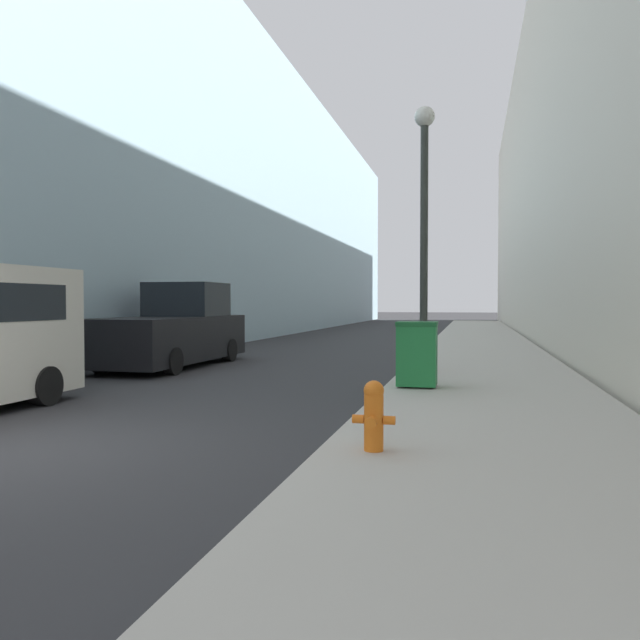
# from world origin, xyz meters

# --- Properties ---
(sidewalk_right) EXTENTS (3.76, 60.00, 0.14)m
(sidewalk_right) POSITION_xyz_m (5.51, 18.00, 0.07)
(sidewalk_right) COLOR #ADA89E
(sidewalk_right) RESTS_ON ground
(building_left_glass) EXTENTS (12.00, 60.00, 14.02)m
(building_left_glass) POSITION_xyz_m (-10.03, 26.00, 7.01)
(building_left_glass) COLOR #99B7C6
(building_left_glass) RESTS_ON ground
(fire_hydrant) EXTENTS (0.44, 0.33, 0.72)m
(fire_hydrant) POSITION_xyz_m (4.21, 0.64, 0.52)
(fire_hydrant) COLOR orange
(fire_hydrant) RESTS_ON sidewalk_right
(trash_bin) EXTENTS (0.71, 0.67, 1.18)m
(trash_bin) POSITION_xyz_m (4.22, 5.63, 0.75)
(trash_bin) COLOR #1E7538
(trash_bin) RESTS_ON sidewalk_right
(lamppost) EXTENTS (0.46, 0.46, 5.91)m
(lamppost) POSITION_xyz_m (4.11, 8.55, 3.60)
(lamppost) COLOR #2D332D
(lamppost) RESTS_ON sidewalk_right
(pickup_truck) EXTENTS (2.10, 5.52, 2.20)m
(pickup_truck) POSITION_xyz_m (-2.42, 9.24, 0.92)
(pickup_truck) COLOR black
(pickup_truck) RESTS_ON ground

